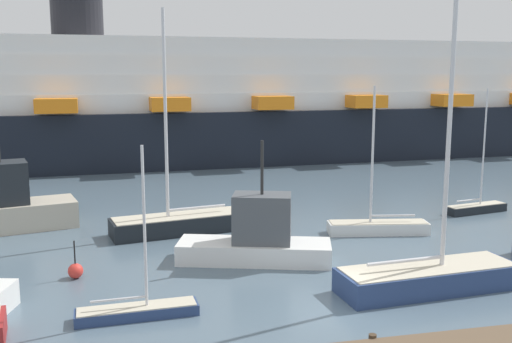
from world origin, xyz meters
TOP-DOWN VIEW (x-y plane):
  - ground_plane at (0.00, 0.00)m, footprint 600.00×600.00m
  - sailboat_0 at (-4.48, 11.41)m, footprint 7.17×3.25m
  - sailboat_1 at (13.18, 11.98)m, footprint 4.13×1.65m
  - sailboat_2 at (5.56, 8.97)m, footprint 5.28×2.03m
  - sailboat_3 at (4.11, 1.10)m, footprint 7.25×2.69m
  - sailboat_4 at (-6.82, 0.93)m, footprint 4.17×1.15m
  - fishing_boat_2 at (-1.51, 5.91)m, footprint 7.01×3.94m
  - channel_buoy_0 at (-9.17, 5.42)m, footprint 0.61×0.61m
  - cruise_ship at (5.02, 37.58)m, footprint 89.28×17.82m

SIDE VIEW (x-z plane):
  - ground_plane at x=0.00m, z-range 0.00..0.00m
  - sailboat_4 at x=-6.82m, z-range -2.64..3.25m
  - channel_buoy_0 at x=-9.17m, z-range -0.47..1.10m
  - sailboat_1 at x=13.18m, z-range -3.28..4.04m
  - sailboat_2 at x=5.56m, z-range -3.37..4.22m
  - sailboat_0 at x=-4.48m, z-range -5.08..6.26m
  - sailboat_3 at x=4.11m, z-range -6.14..7.44m
  - fishing_boat_2 at x=-1.51m, z-range -1.62..3.75m
  - cruise_ship at x=5.02m, z-range -2.82..12.89m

